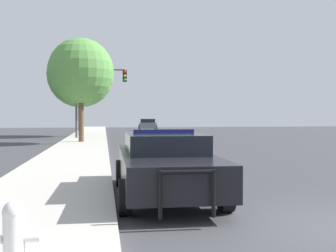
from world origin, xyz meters
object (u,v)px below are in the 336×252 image
at_px(tree_sidewalk_mid, 81,71).
at_px(traffic_light, 97,88).
at_px(police_car, 165,163).
at_px(tree_sidewalk_far, 80,74).
at_px(car_background_distant, 148,125).
at_px(fire_hydrant, 14,236).

bearing_deg(tree_sidewalk_mid, traffic_light, 79.01).
bearing_deg(police_car, tree_sidewalk_far, -82.27).
xyz_separation_m(car_background_distant, tree_sidewalk_far, (-6.75, -10.17, 4.51)).
height_order(fire_hydrant, traffic_light, traffic_light).
bearing_deg(tree_sidewalk_mid, police_car, -81.20).
bearing_deg(fire_hydrant, tree_sidewalk_far, 91.75).
bearing_deg(police_car, fire_hydrant, 64.57).
xyz_separation_m(police_car, traffic_light, (-1.88, 22.58, 3.07)).
bearing_deg(fire_hydrant, traffic_light, 89.09).
xyz_separation_m(police_car, car_background_distant, (3.47, 37.13, -0.03)).
distance_m(fire_hydrant, car_background_distant, 42.22).
bearing_deg(tree_sidewalk_mid, car_background_distant, 71.96).
bearing_deg(tree_sidewalk_far, car_background_distant, 56.42).
distance_m(tree_sidewalk_far, tree_sidewalk_mid, 9.05).
distance_m(police_car, tree_sidewalk_far, 27.53).
bearing_deg(tree_sidewalk_mid, tree_sidewalk_far, 93.19).
relative_size(fire_hydrant, car_background_distant, 0.20).
height_order(police_car, fire_hydrant, police_car).
distance_m(traffic_light, tree_sidewalk_mid, 4.79).
xyz_separation_m(traffic_light, car_background_distant, (5.34, 14.54, -3.10)).
distance_m(fire_hydrant, traffic_light, 27.48).
height_order(traffic_light, car_background_distant, traffic_light).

